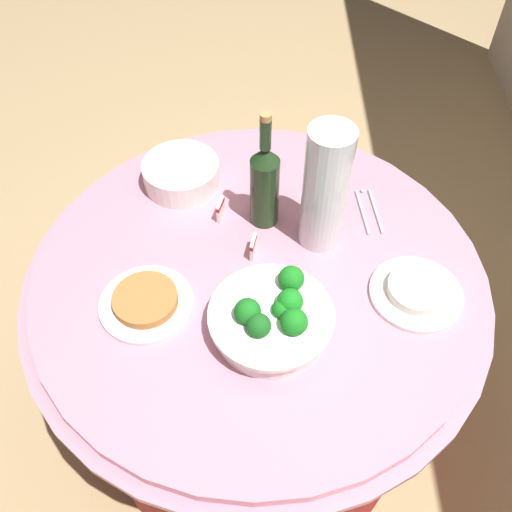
# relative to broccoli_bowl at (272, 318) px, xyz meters

# --- Properties ---
(ground_plane) EXTENTS (6.00, 6.00, 0.00)m
(ground_plane) POSITION_rel_broccoli_bowl_xyz_m (-0.17, -0.04, -0.78)
(ground_plane) COLOR tan
(buffet_table) EXTENTS (1.16, 1.16, 0.74)m
(buffet_table) POSITION_rel_broccoli_bowl_xyz_m (-0.17, -0.04, -0.41)
(buffet_table) COLOR maroon
(buffet_table) RESTS_ON ground_plane
(broccoli_bowl) EXTENTS (0.28, 0.28, 0.11)m
(broccoli_bowl) POSITION_rel_broccoli_bowl_xyz_m (0.00, 0.00, 0.00)
(broccoli_bowl) COLOR white
(broccoli_bowl) RESTS_ON buffet_table
(plate_stack) EXTENTS (0.21, 0.21, 0.07)m
(plate_stack) POSITION_rel_broccoli_bowl_xyz_m (-0.48, -0.25, -0.01)
(plate_stack) COLOR white
(plate_stack) RESTS_ON buffet_table
(wine_bottle) EXTENTS (0.07, 0.07, 0.34)m
(wine_bottle) POSITION_rel_broccoli_bowl_xyz_m (-0.34, -0.02, 0.09)
(wine_bottle) COLOR #1E351A
(wine_bottle) RESTS_ON buffet_table
(decorative_fruit_vase) EXTENTS (0.11, 0.11, 0.34)m
(decorative_fruit_vase) POSITION_rel_broccoli_bowl_xyz_m (-0.28, 0.13, 0.11)
(decorative_fruit_vase) COLOR silver
(decorative_fruit_vase) RESTS_ON buffet_table
(serving_tongs) EXTENTS (0.17, 0.06, 0.01)m
(serving_tongs) POSITION_rel_broccoli_bowl_xyz_m (-0.37, 0.26, -0.04)
(serving_tongs) COLOR silver
(serving_tongs) RESTS_ON buffet_table
(food_plate_peanuts) EXTENTS (0.22, 0.22, 0.04)m
(food_plate_peanuts) POSITION_rel_broccoli_bowl_xyz_m (-0.06, -0.29, -0.03)
(food_plate_peanuts) COLOR white
(food_plate_peanuts) RESTS_ON buffet_table
(food_plate_rice) EXTENTS (0.22, 0.22, 0.04)m
(food_plate_rice) POSITION_rel_broccoli_bowl_xyz_m (-0.09, 0.34, -0.03)
(food_plate_rice) COLOR white
(food_plate_rice) RESTS_ON buffet_table
(label_placard_front) EXTENTS (0.05, 0.02, 0.05)m
(label_placard_front) POSITION_rel_broccoli_bowl_xyz_m (-0.22, -0.04, -0.01)
(label_placard_front) COLOR white
(label_placard_front) RESTS_ON buffet_table
(label_placard_mid) EXTENTS (0.05, 0.02, 0.05)m
(label_placard_mid) POSITION_rel_broccoli_bowl_xyz_m (-0.35, -0.13, -0.01)
(label_placard_mid) COLOR white
(label_placard_mid) RESTS_ON buffet_table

